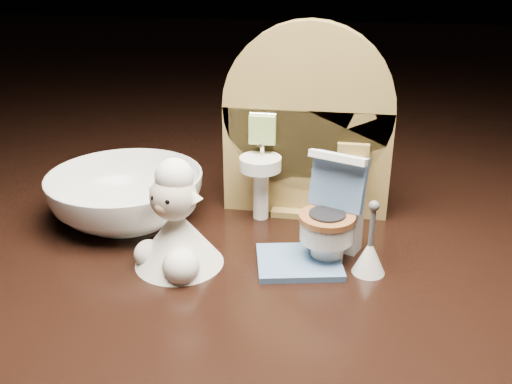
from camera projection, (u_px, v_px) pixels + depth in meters
The scene contains 6 objects.
backdrop_panel at pixel (306, 134), 0.44m from camera, with size 0.13×0.05×0.15m.
toy_toilet at pixel (333, 220), 0.39m from camera, with size 0.04×0.05×0.08m.
bath_mat at pixel (299, 262), 0.39m from camera, with size 0.06×0.05×0.00m, color #4F739E.
toilet_brush at pixel (370, 254), 0.37m from camera, with size 0.02×0.02×0.05m.
plush_lamb at pixel (176, 229), 0.38m from camera, with size 0.06×0.06×0.08m.
ceramic_bowl at pixel (126, 197), 0.44m from camera, with size 0.12×0.12×0.04m, color white.
Camera 1 is at (0.03, -0.35, 0.20)m, focal length 40.00 mm.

